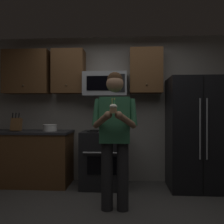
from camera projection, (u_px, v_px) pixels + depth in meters
ground_plane at (107, 224)px, 2.74m from camera, size 6.00×6.00×0.00m
wall_back at (115, 109)px, 4.48m from camera, size 4.40×0.10×2.60m
oven_range at (105, 159)px, 4.10m from camera, size 0.76×0.70×0.93m
microwave at (105, 84)px, 4.21m from camera, size 0.74×0.41×0.40m
refrigerator at (196, 133)px, 3.96m from camera, size 0.90×0.75×1.80m
cabinet_row_upper at (73, 72)px, 4.30m from camera, size 2.78×0.36×0.76m
counter_left at (30, 157)px, 4.21m from camera, size 1.44×0.66×0.92m
knife_block at (16, 124)px, 4.17m from camera, size 0.16×0.15×0.32m
bowl_large_white at (50, 128)px, 4.17m from camera, size 0.24×0.24×0.11m
person at (115, 132)px, 3.10m from camera, size 0.60×0.48×1.76m
cupcake at (113, 108)px, 2.77m from camera, size 0.09×0.09×0.17m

